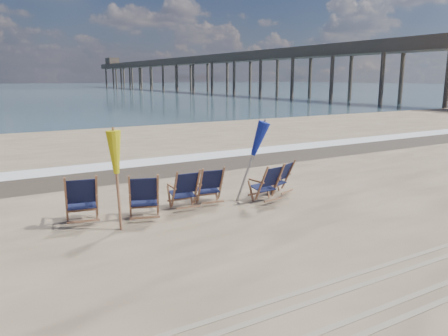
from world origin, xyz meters
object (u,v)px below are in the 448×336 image
object	(u,v)px
beach_chair_1	(158,196)
umbrella_yellow	(116,158)
beach_chair_4	(278,182)
fishing_pier	(205,69)
beach_chair_2	(197,188)
beach_chair_5	(289,176)
umbrella_blue	(250,140)
beach_chair_0	(97,198)
beach_chair_3	(221,185)

from	to	relation	value
beach_chair_1	umbrella_yellow	size ratio (longest dim) A/B	0.53
beach_chair_4	fishing_pier	size ratio (longest dim) A/B	0.01
beach_chair_1	beach_chair_2	size ratio (longest dim) A/B	1.08
beach_chair_4	umbrella_yellow	bearing A→B (deg)	-6.37
beach_chair_5	fishing_pier	size ratio (longest dim) A/B	0.01
beach_chair_2	beach_chair_4	xyz separation A→B (m)	(2.04, -0.43, -0.00)
umbrella_yellow	fishing_pier	distance (m)	83.04
beach_chair_5	umbrella_yellow	world-z (taller)	umbrella_yellow
umbrella_blue	fishing_pier	xyz separation A→B (m)	(37.31, 71.85, 3.11)
beach_chair_1	umbrella_blue	world-z (taller)	umbrella_blue
beach_chair_1	beach_chair_5	distance (m)	3.89
beach_chair_1	beach_chair_5	xyz separation A→B (m)	(3.87, 0.37, -0.07)
beach_chair_0	umbrella_yellow	distance (m)	1.17
beach_chair_4	umbrella_blue	world-z (taller)	umbrella_blue
umbrella_blue	fishing_pier	distance (m)	81.02
beach_chair_0	beach_chair_1	bearing A→B (deg)	169.30
fishing_pier	beach_chair_2	bearing A→B (deg)	-118.35
beach_chair_5	umbrella_yellow	xyz separation A→B (m)	(-4.79, -0.56, 1.02)
beach_chair_4	fishing_pier	world-z (taller)	fishing_pier
beach_chair_0	beach_chair_1	size ratio (longest dim) A/B	1.03
beach_chair_1	beach_chair_4	size ratio (longest dim) A/B	1.08
beach_chair_3	umbrella_blue	world-z (taller)	umbrella_blue
beach_chair_1	umbrella_blue	size ratio (longest dim) A/B	0.51
beach_chair_5	umbrella_blue	world-z (taller)	umbrella_blue
beach_chair_5	umbrella_blue	bearing A→B (deg)	-15.75
beach_chair_3	beach_chair_4	world-z (taller)	beach_chair_4
beach_chair_2	fishing_pier	xyz separation A→B (m)	(38.73, 71.79, 4.16)
beach_chair_0	fishing_pier	size ratio (longest dim) A/B	0.01
beach_chair_5	umbrella_blue	size ratio (longest dim) A/B	0.45
umbrella_yellow	umbrella_blue	world-z (taller)	umbrella_blue
beach_chair_2	beach_chair_3	bearing A→B (deg)	-170.90
beach_chair_1	fishing_pier	distance (m)	82.47
beach_chair_1	umbrella_yellow	xyz separation A→B (m)	(-0.92, -0.19, 0.95)
beach_chair_4	beach_chair_5	distance (m)	0.89
beach_chair_0	umbrella_blue	xyz separation A→B (m)	(3.70, -0.22, 0.99)
beach_chair_0	beach_chair_2	bearing A→B (deg)	-173.49
beach_chair_1	fishing_pier	xyz separation A→B (m)	(39.82, 72.09, 4.12)
beach_chair_3	beach_chair_5	size ratio (longest dim) A/B	1.05
beach_chair_1	beach_chair_3	bearing A→B (deg)	-149.60
umbrella_yellow	beach_chair_4	bearing A→B (deg)	0.85
beach_chair_3	umbrella_blue	xyz separation A→B (m)	(0.73, -0.12, 1.06)
beach_chair_3	fishing_pier	size ratio (longest dim) A/B	0.01
beach_chair_4	beach_chair_3	bearing A→B (deg)	-27.31
beach_chair_2	umbrella_blue	world-z (taller)	umbrella_blue
beach_chair_4	beach_chair_2	bearing A→B (deg)	-19.22
beach_chair_1	umbrella_blue	distance (m)	2.72
umbrella_yellow	beach_chair_2	bearing A→B (deg)	13.77
beach_chair_2	umbrella_blue	distance (m)	1.77
beach_chair_5	beach_chair_3	bearing A→B (deg)	-20.88
beach_chair_5	umbrella_blue	distance (m)	1.74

